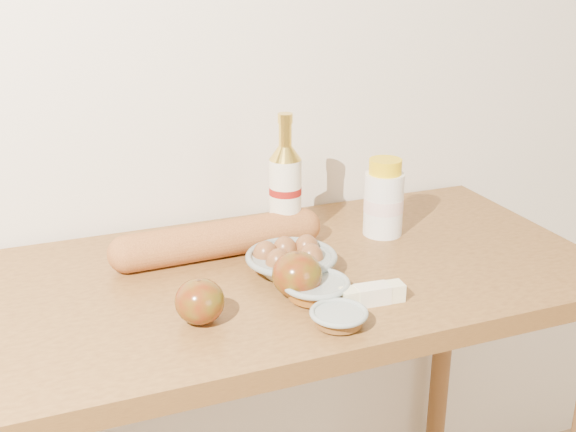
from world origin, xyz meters
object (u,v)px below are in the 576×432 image
object	(u,v)px
bourbon_bottle	(285,191)
egg_bowl	(291,260)
baguette	(219,239)
cream_bottle	(384,200)
table	(282,329)

from	to	relation	value
bourbon_bottle	egg_bowl	xyz separation A→B (m)	(-0.04, -0.14, -0.08)
bourbon_bottle	baguette	xyz separation A→B (m)	(-0.15, -0.02, -0.07)
baguette	cream_bottle	bearing A→B (deg)	-3.73
cream_bottle	table	bearing A→B (deg)	-159.09
table	bourbon_bottle	size ratio (longest dim) A/B	4.51
bourbon_bottle	baguette	world-z (taller)	bourbon_bottle
egg_bowl	baguette	bearing A→B (deg)	131.06
table	bourbon_bottle	bearing A→B (deg)	66.15
egg_bowl	baguette	xyz separation A→B (m)	(-0.10, 0.12, 0.01)
egg_bowl	baguette	world-z (taller)	baguette
bourbon_bottle	cream_bottle	distance (m)	0.21
bourbon_bottle	cream_bottle	xyz separation A→B (m)	(0.20, -0.04, -0.03)
table	bourbon_bottle	world-z (taller)	bourbon_bottle
egg_bowl	baguette	size ratio (longest dim) A/B	0.40
table	baguette	bearing A→B (deg)	130.48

